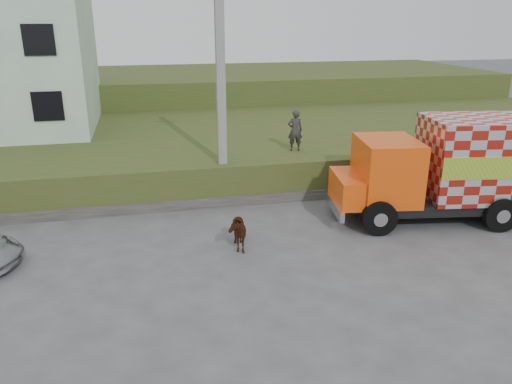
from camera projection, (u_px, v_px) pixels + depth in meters
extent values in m
plane|color=#474749|center=(282.00, 252.00, 14.71)|extent=(120.00, 120.00, 0.00)
cube|color=#2B4F1A|center=(226.00, 146.00, 23.66)|extent=(40.00, 12.00, 1.50)
cube|color=#2B4F1A|center=(197.00, 94.00, 34.45)|extent=(40.00, 12.00, 3.00)
cube|color=#595651|center=(198.00, 202.00, 18.09)|extent=(16.00, 0.50, 0.40)
cube|color=gray|center=(221.00, 94.00, 17.40)|extent=(0.30, 0.30, 8.00)
cube|color=black|center=(454.00, 200.00, 17.00)|extent=(7.19, 3.25, 0.36)
cube|color=#DD460B|center=(386.00, 170.00, 16.46)|extent=(2.16, 2.59, 2.04)
cube|color=#DD460B|center=(350.00, 188.00, 16.59)|extent=(1.33, 2.27, 0.92)
cube|color=silver|center=(495.00, 157.00, 16.59)|extent=(5.00, 3.12, 2.65)
cube|color=yellow|center=(477.00, 148.00, 17.76)|extent=(4.65, 0.74, 0.71)
cube|color=silver|center=(334.00, 206.00, 16.76)|extent=(0.50, 2.34, 0.31)
cylinder|color=black|center=(379.00, 218.00, 15.73)|extent=(1.16, 0.52, 1.12)
cylinder|color=black|center=(359.00, 193.00, 17.94)|extent=(1.16, 0.52, 1.12)
cylinder|color=black|center=(500.00, 215.00, 16.00)|extent=(1.16, 0.52, 1.12)
cylinder|color=black|center=(466.00, 190.00, 18.21)|extent=(1.16, 0.52, 1.12)
cylinder|color=black|center=(509.00, 189.00, 18.32)|extent=(1.16, 0.52, 1.12)
imported|color=black|center=(235.00, 230.00, 14.81)|extent=(0.63, 1.35, 1.14)
imported|color=#2A2825|center=(295.00, 130.00, 19.69)|extent=(0.63, 0.44, 1.62)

